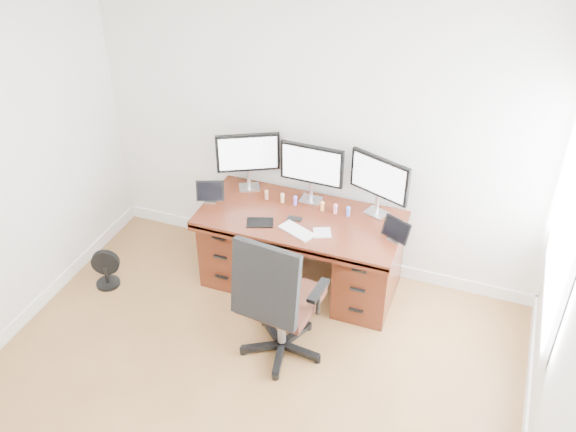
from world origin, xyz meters
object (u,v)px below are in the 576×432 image
(desk, at_px, (301,248))
(office_chair, at_px, (278,318))
(floor_fan, at_px, (105,269))
(monitor_center, at_px, (312,166))
(keyboard, at_px, (297,231))

(desk, xyz_separation_m, office_chair, (0.12, -0.87, -0.02))
(floor_fan, distance_m, monitor_center, 2.05)
(desk, bearing_deg, floor_fan, -158.97)
(desk, xyz_separation_m, floor_fan, (-1.62, -0.62, -0.23))
(office_chair, bearing_deg, desk, 103.97)
(monitor_center, relative_size, keyboard, 1.82)
(monitor_center, bearing_deg, desk, -88.87)
(office_chair, distance_m, keyboard, 0.73)
(monitor_center, distance_m, keyboard, 0.58)
(office_chair, xyz_separation_m, floor_fan, (-1.74, 0.25, -0.21))
(desk, bearing_deg, monitor_center, 90.01)
(floor_fan, xyz_separation_m, keyboard, (1.66, 0.38, 0.58))
(desk, height_order, keyboard, keyboard)
(desk, xyz_separation_m, monitor_center, (-0.00, 0.24, 0.68))
(desk, relative_size, keyboard, 5.63)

